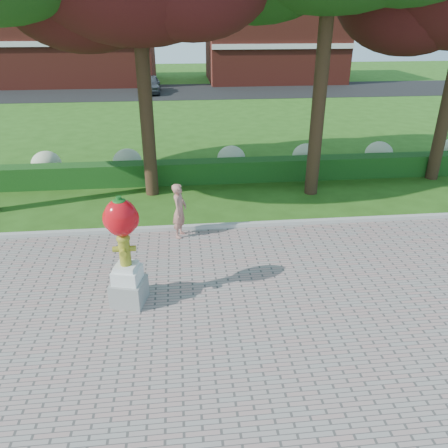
{
  "coord_description": "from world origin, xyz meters",
  "views": [
    {
      "loc": [
        -0.98,
        -8.33,
        5.65
      ],
      "look_at": [
        -0.01,
        1.0,
        1.12
      ],
      "focal_mm": 35.0,
      "sensor_mm": 36.0,
      "label": 1
    }
  ],
  "objects": [
    {
      "name": "hydrangea_row",
      "position": [
        0.57,
        8.0,
        0.55
      ],
      "size": [
        20.1,
        1.1,
        0.99
      ],
      "color": "beige",
      "rests_on": "ground"
    },
    {
      "name": "curb",
      "position": [
        0.0,
        3.0,
        0.07
      ],
      "size": [
        40.0,
        0.18,
        0.15
      ],
      "primitive_type": "cube",
      "color": "#ADADA5",
      "rests_on": "ground"
    },
    {
      "name": "building_right",
      "position": [
        8.0,
        34.0,
        3.2
      ],
      "size": [
        12.0,
        8.0,
        6.4
      ],
      "primitive_type": "cube",
      "color": "maroon",
      "rests_on": "ground"
    },
    {
      "name": "woman",
      "position": [
        -1.07,
        2.6,
        0.81
      ],
      "size": [
        0.52,
        0.65,
        1.54
      ],
      "primitive_type": "imported",
      "rotation": [
        0.0,
        0.0,
        1.26
      ],
      "color": "#AF7164",
      "rests_on": "walkway"
    },
    {
      "name": "street",
      "position": [
        0.0,
        28.0,
        0.01
      ],
      "size": [
        50.0,
        8.0,
        0.02
      ],
      "primitive_type": "cube",
      "color": "black",
      "rests_on": "ground"
    },
    {
      "name": "hydrant_sculpture",
      "position": [
        -2.2,
        -0.41,
        1.34
      ],
      "size": [
        0.81,
        0.81,
        2.45
      ],
      "rotation": [
        0.0,
        0.0,
        -0.26
      ],
      "color": "gray",
      "rests_on": "walkway"
    },
    {
      "name": "lawn_hedge",
      "position": [
        0.0,
        7.0,
        0.4
      ],
      "size": [
        24.0,
        0.7,
        0.8
      ],
      "primitive_type": "cube",
      "color": "#123F14",
      "rests_on": "ground"
    },
    {
      "name": "building_left",
      "position": [
        -10.0,
        34.0,
        3.5
      ],
      "size": [
        14.0,
        8.0,
        7.0
      ],
      "primitive_type": "cube",
      "color": "maroon",
      "rests_on": "ground"
    },
    {
      "name": "parked_car",
      "position": [
        -3.09,
        27.56,
        0.68
      ],
      "size": [
        1.63,
        3.92,
        1.33
      ],
      "primitive_type": "imported",
      "rotation": [
        0.0,
        0.0,
        0.02
      ],
      "color": "#44464C",
      "rests_on": "street"
    },
    {
      "name": "walkway",
      "position": [
        0.0,
        -4.0,
        0.02
      ],
      "size": [
        40.0,
        14.0,
        0.04
      ],
      "primitive_type": "cube",
      "color": "gray",
      "rests_on": "ground"
    },
    {
      "name": "ground",
      "position": [
        0.0,
        0.0,
        0.0
      ],
      "size": [
        100.0,
        100.0,
        0.0
      ],
      "primitive_type": "plane",
      "color": "#274F13",
      "rests_on": "ground"
    }
  ]
}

